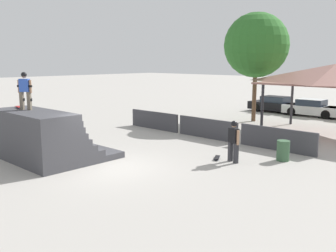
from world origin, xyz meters
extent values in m
plane|color=#ADA8A0|center=(0.00, 0.00, 0.00)|extent=(160.00, 160.00, 0.00)
cube|color=#424247|center=(-2.89, -0.39, 0.13)|extent=(4.30, 3.78, 0.26)
cube|color=#424247|center=(-2.89, -0.89, 0.39)|extent=(4.30, 2.77, 0.26)
cube|color=#424247|center=(-2.89, -1.08, 0.65)|extent=(4.30, 2.40, 0.26)
cube|color=#424247|center=(-2.89, -1.20, 0.91)|extent=(4.30, 2.16, 0.26)
cube|color=#424247|center=(-2.89, -1.29, 1.17)|extent=(4.30, 1.98, 0.26)
cube|color=#424247|center=(-2.89, -1.35, 1.43)|extent=(4.30, 1.85, 0.26)
cube|color=#424247|center=(-2.89, -1.39, 1.69)|extent=(4.30, 1.76, 0.26)
cube|color=#424247|center=(-2.89, -1.42, 1.95)|extent=(4.30, 1.71, 0.26)
cylinder|color=silver|center=(-2.89, -0.58, 2.05)|extent=(4.22, 0.07, 0.07)
cube|color=#6B6051|center=(-3.43, -1.29, 2.46)|extent=(0.20, 0.20, 0.75)
cube|color=black|center=(-3.45, -1.27, 2.50)|extent=(0.22, 0.20, 0.11)
cube|color=#6B6051|center=(-3.70, -1.48, 2.46)|extent=(0.20, 0.20, 0.75)
cube|color=black|center=(-3.72, -1.45, 2.50)|extent=(0.22, 0.20, 0.11)
cube|color=blue|center=(-3.57, -1.38, 3.10)|extent=(0.45, 0.40, 0.53)
cylinder|color=#A87A5B|center=(-3.36, -1.24, 3.05)|extent=(0.14, 0.14, 0.53)
cylinder|color=black|center=(-3.36, -1.24, 3.06)|extent=(0.21, 0.21, 0.08)
cylinder|color=#A87A5B|center=(-3.78, -1.53, 3.05)|extent=(0.14, 0.14, 0.53)
cylinder|color=black|center=(-3.78, -1.53, 3.06)|extent=(0.21, 0.21, 0.08)
sphere|color=#A87A5B|center=(-3.57, -1.38, 3.50)|extent=(0.21, 0.21, 0.21)
sphere|color=black|center=(-3.57, -1.38, 3.52)|extent=(0.23, 0.23, 0.23)
cylinder|color=blue|center=(-4.01, -1.31, 2.11)|extent=(0.06, 0.04, 0.05)
cylinder|color=blue|center=(-4.03, -1.45, 2.11)|extent=(0.06, 0.04, 0.05)
cylinder|color=blue|center=(-4.49, -1.21, 2.11)|extent=(0.06, 0.04, 0.05)
cylinder|color=blue|center=(-4.52, -1.35, 2.11)|extent=(0.06, 0.04, 0.05)
cube|color=#B22323|center=(-4.26, -1.33, 2.14)|extent=(0.83, 0.36, 0.02)
cube|color=#B22323|center=(-3.90, -1.40, 2.16)|extent=(0.13, 0.22, 0.02)
cube|color=#2D2D33|center=(2.88, 4.10, 0.41)|extent=(0.20, 0.20, 0.82)
cube|color=#2D2D33|center=(3.22, 3.99, 0.41)|extent=(0.20, 0.20, 0.82)
cube|color=black|center=(3.05, 4.04, 1.12)|extent=(0.49, 0.35, 0.58)
cylinder|color=#A87A5B|center=(2.79, 4.13, 1.07)|extent=(0.14, 0.14, 0.58)
cylinder|color=#A87A5B|center=(3.32, 3.96, 1.07)|extent=(0.14, 0.14, 0.58)
sphere|color=#A87A5B|center=(3.05, 4.04, 1.56)|extent=(0.23, 0.23, 0.23)
sphere|color=black|center=(3.05, 4.04, 1.59)|extent=(0.25, 0.25, 0.25)
cylinder|color=blue|center=(2.45, 3.86, 0.03)|extent=(0.05, 0.06, 0.05)
cylinder|color=blue|center=(2.32, 3.79, 0.03)|extent=(0.05, 0.06, 0.05)
cylinder|color=blue|center=(2.22, 4.26, 0.03)|extent=(0.05, 0.06, 0.05)
cylinder|color=blue|center=(2.10, 4.19, 0.03)|extent=(0.05, 0.06, 0.05)
cube|color=black|center=(2.27, 4.02, 0.06)|extent=(0.54, 0.74, 0.02)
cube|color=black|center=(2.44, 3.73, 0.08)|extent=(0.22, 0.18, 0.02)
cube|color=#3D3D42|center=(-4.66, 7.15, 0.53)|extent=(3.78, 0.12, 1.05)
cube|color=#3D3D42|center=(-0.64, 7.15, 0.53)|extent=(3.78, 0.12, 1.05)
cube|color=#3D3D42|center=(3.38, 7.15, 0.53)|extent=(3.78, 0.12, 1.05)
cylinder|color=#2D2D33|center=(0.63, 10.65, 1.38)|extent=(0.16, 0.16, 2.77)
cylinder|color=#2D2D33|center=(0.63, 14.45, 1.38)|extent=(0.16, 0.16, 2.77)
cube|color=#9E6B60|center=(3.87, 12.55, 2.82)|extent=(7.64, 4.48, 0.10)
pyramid|color=#9E6B60|center=(3.87, 12.55, 3.39)|extent=(7.49, 4.39, 1.05)
cylinder|color=brown|center=(-1.80, 13.89, 1.78)|extent=(0.28, 0.28, 3.56)
sphere|color=#2D6B28|center=(-1.80, 13.89, 5.10)|extent=(4.28, 4.28, 4.28)
cylinder|color=#385B3D|center=(4.43, 5.65, 0.42)|extent=(0.52, 0.52, 0.85)
cube|color=black|center=(-2.81, 19.11, 0.48)|extent=(4.39, 1.76, 0.62)
cube|color=#283342|center=(-2.92, 19.11, 1.02)|extent=(2.05, 1.44, 0.46)
cube|color=black|center=(-2.92, 19.11, 1.25)|extent=(1.96, 1.40, 0.04)
cylinder|color=black|center=(-1.46, 19.82, 0.32)|extent=(0.65, 0.22, 0.64)
cylinder|color=black|center=(-1.50, 18.33, 0.32)|extent=(0.65, 0.22, 0.64)
cylinder|color=black|center=(-4.11, 19.89, 0.32)|extent=(0.65, 0.22, 0.64)
cylinder|color=black|center=(-4.15, 18.40, 0.32)|extent=(0.65, 0.22, 0.64)
cube|color=silver|center=(0.22, 18.87, 0.48)|extent=(4.15, 1.73, 0.62)
cube|color=#283342|center=(0.11, 18.87, 1.02)|extent=(1.93, 1.43, 0.46)
cube|color=silver|center=(0.11, 18.87, 1.25)|extent=(1.84, 1.40, 0.04)
cylinder|color=black|center=(1.46, 19.65, 0.32)|extent=(0.64, 0.21, 0.64)
cylinder|color=black|center=(1.49, 18.13, 0.32)|extent=(0.64, 0.21, 0.64)
cylinder|color=black|center=(-1.05, 19.61, 0.32)|extent=(0.64, 0.21, 0.64)
cylinder|color=black|center=(-1.03, 18.10, 0.32)|extent=(0.64, 0.21, 0.64)
cylinder|color=black|center=(1.92, 18.28, 0.32)|extent=(0.65, 0.22, 0.64)
camera|label=1|loc=(11.25, -8.57, 4.10)|focal=40.00mm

